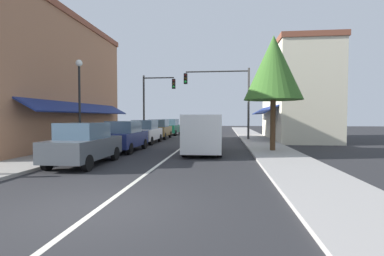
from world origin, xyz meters
The scene contains 16 objects.
ground_plane centered at (0.00, 18.00, 0.00)m, with size 80.00×80.00×0.00m, color #28282B.
sidewalk_left centered at (-5.50, 18.00, 0.06)m, with size 2.60×56.00×0.12m, color gray.
sidewalk_right centered at (5.50, 18.00, 0.06)m, with size 2.60×56.00×0.12m, color #A39E99.
lane_center_stripe centered at (0.00, 18.00, 0.00)m, with size 0.14×52.00×0.01m, color silver.
storefront_left_block centered at (-9.37, 12.00, 4.32)m, with size 6.46×14.20×8.64m.
storefront_right_block centered at (8.99, 20.00, 4.00)m, with size 5.71×10.20×7.99m.
parked_car_nearest_left centered at (-3.07, 5.46, 0.88)m, with size 1.78×4.10×1.77m.
parked_car_second_left centered at (-3.04, 10.19, 0.88)m, with size 1.80×4.11×1.77m.
parked_car_third_left centered at (-3.16, 15.12, 0.88)m, with size 1.81×4.11×1.77m.
parked_car_far_left centered at (-3.21, 19.91, 0.88)m, with size 1.81×4.11×1.77m.
parked_car_distant_left centered at (-3.09, 25.02, 0.88)m, with size 1.88×4.15×1.77m.
van_in_lane centered at (1.59, 9.95, 1.15)m, with size 2.09×5.22×2.12m.
traffic_signal_mast_arm centered at (2.93, 18.68, 4.20)m, with size 5.59×0.50×6.13m.
traffic_signal_left_corner centered at (-3.81, 20.48, 3.89)m, with size 3.14×0.50×5.91m.
street_lamp_left_near centered at (-4.98, 8.76, 3.38)m, with size 0.36×0.36×5.06m.
tree_right_near centered at (5.48, 10.74, 4.75)m, with size 3.29×3.29×6.58m.
Camera 1 is at (2.71, -5.84, 2.01)m, focal length 26.74 mm.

